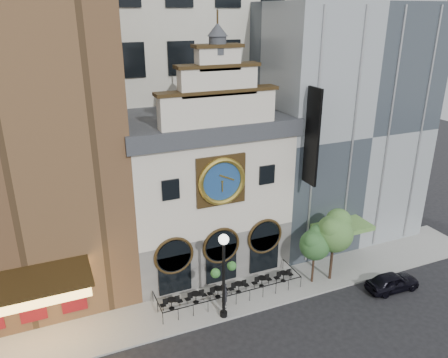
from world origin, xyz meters
TOP-DOWN VIEW (x-y plane):
  - ground at (0.00, 0.00)m, footprint 120.00×120.00m
  - sidewalk at (0.00, 2.50)m, footprint 44.00×5.00m
  - clock_building at (0.00, 7.82)m, footprint 12.60×8.78m
  - theater_building at (-13.00, 9.96)m, footprint 14.00×15.60m
  - retail_building at (12.99, 9.99)m, footprint 14.00×14.40m
  - office_tower at (0.00, 20.00)m, footprint 20.00×16.00m
  - cafe_railing at (0.00, 2.50)m, footprint 10.60×2.60m
  - bistro_0 at (-4.31, 2.54)m, footprint 1.58×0.68m
  - bistro_1 at (-2.53, 2.53)m, footprint 1.58×0.68m
  - bistro_2 at (-0.85, 2.51)m, footprint 1.58×0.68m
  - bistro_3 at (0.76, 2.43)m, footprint 1.58×0.68m
  - bistro_4 at (2.67, 2.42)m, footprint 1.58×0.68m
  - bistro_5 at (4.51, 2.37)m, footprint 1.58×0.68m
  - car_right at (11.48, -1.57)m, footprint 4.17×1.84m
  - pedestrian at (-0.84, 1.27)m, footprint 0.68×0.82m
  - lamppost at (-1.30, 0.40)m, footprint 1.94×1.00m
  - tree_left at (6.53, 1.51)m, footprint 2.38×2.29m
  - tree_right at (8.05, 1.33)m, footprint 2.92×2.81m

SIDE VIEW (x-z plane):
  - ground at x=0.00m, z-range 0.00..0.00m
  - sidewalk at x=0.00m, z-range 0.00..0.15m
  - cafe_railing at x=0.00m, z-range 0.15..1.05m
  - bistro_0 at x=-4.31m, z-range 0.16..1.06m
  - bistro_1 at x=-2.53m, z-range 0.16..1.06m
  - bistro_2 at x=-0.85m, z-range 0.16..1.06m
  - bistro_3 at x=0.76m, z-range 0.16..1.06m
  - bistro_4 at x=2.67m, z-range 0.16..1.06m
  - bistro_5 at x=4.51m, z-range 0.16..1.06m
  - car_right at x=11.48m, z-range 0.00..1.40m
  - pedestrian at x=-0.84m, z-range 0.15..2.07m
  - tree_left at x=6.53m, z-range 1.22..5.81m
  - lamppost at x=-1.30m, z-range 0.89..7.10m
  - tree_right at x=8.05m, z-range 1.46..7.08m
  - clock_building at x=0.00m, z-range -2.64..16.01m
  - retail_building at x=12.99m, z-range 0.14..20.14m
  - theater_building at x=-13.00m, z-range 0.10..25.10m
  - office_tower at x=0.00m, z-range 0.00..40.00m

